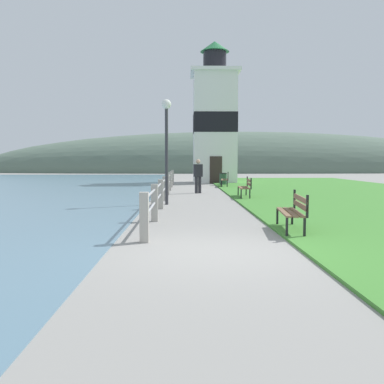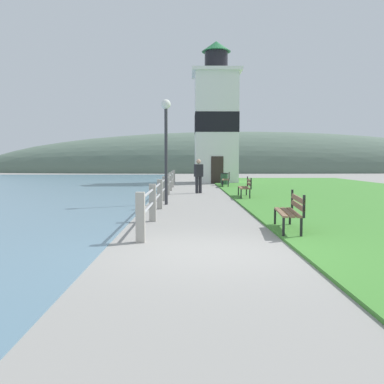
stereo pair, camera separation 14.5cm
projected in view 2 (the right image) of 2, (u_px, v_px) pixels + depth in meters
name	position (u px, v px, depth m)	size (l,w,h in m)	color
ground_plane	(213.00, 253.00, 7.73)	(160.00, 160.00, 0.00)	gray
grass_verge	(351.00, 194.00, 20.88)	(12.00, 39.31, 0.06)	#428433
seawall_railing	(166.00, 185.00, 19.28)	(0.18, 21.46, 1.03)	#A8A399
park_bench_near	(291.00, 209.00, 9.88)	(0.64, 1.80, 0.94)	brown
park_bench_midway	(246.00, 186.00, 19.02)	(0.56, 1.80, 0.94)	brown
park_bench_far	(227.00, 179.00, 27.29)	(0.67, 1.97, 0.94)	brown
lighthouse	(216.00, 121.00, 32.64)	(3.66, 3.66, 10.68)	white
person_strolling	(199.00, 175.00, 21.93)	(0.48, 0.37, 1.75)	#28282D
trash_bin	(224.00, 179.00, 29.17)	(0.54, 0.54, 0.84)	#2D5138
lamp_post	(166.00, 132.00, 16.07)	(0.36, 0.36, 3.96)	#333338
distant_hillside	(244.00, 172.00, 63.87)	(80.00, 16.00, 12.00)	#566B5B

